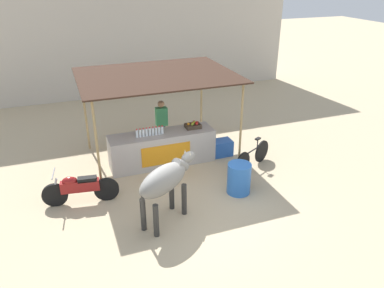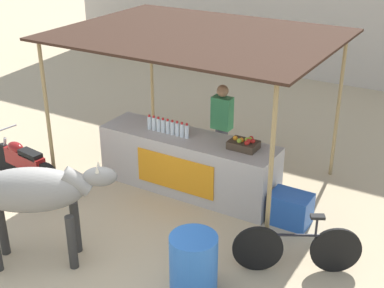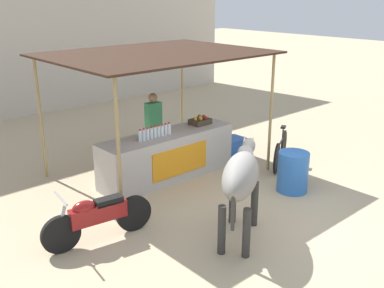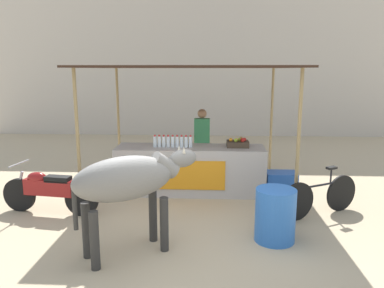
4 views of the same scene
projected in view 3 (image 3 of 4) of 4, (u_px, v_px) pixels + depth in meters
The scene contains 12 objects.
ground_plane at pixel (246, 213), 7.92m from camera, with size 60.00×60.00×0.00m, color tan.
building_wall_far at pixel (19, 10), 13.40m from camera, with size 16.00×0.50×6.35m, color beige.
stall_counter at pixel (168, 156), 9.31m from camera, with size 3.00×0.82×0.96m.
stall_awning at pixel (156, 58), 8.89m from camera, with size 4.20×3.20×2.57m.
water_bottle_row at pixel (155, 132), 8.87m from camera, with size 0.79×0.07×0.25m.
fruit_crate at pixel (200, 121), 9.78m from camera, with size 0.44×0.32×0.18m.
vendor_behind_counter at pixel (154, 129), 9.86m from camera, with size 0.34×0.22×1.65m.
cooler_box at pixel (232, 148), 10.48m from camera, with size 0.60×0.44×0.48m, color blue.
water_barrel at pixel (293, 172), 8.69m from camera, with size 0.59×0.59×0.79m, color blue.
cow at pixel (241, 176), 6.85m from camera, with size 1.71×1.32×1.44m.
motorcycle_parked at pixel (97, 216), 6.90m from camera, with size 1.79×0.55×0.90m.
bicycle_leaning at pixel (280, 150), 10.02m from camera, with size 1.48×0.83×0.85m.
Camera 3 is at (-5.45, -4.65, 3.71)m, focal length 42.00 mm.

